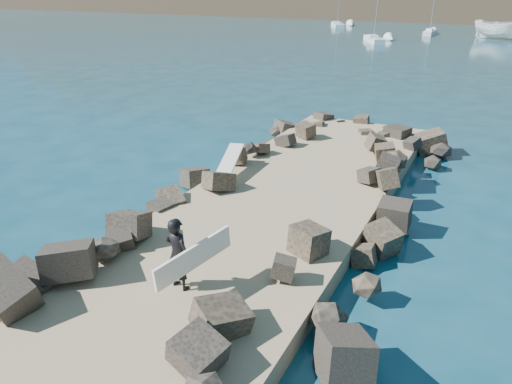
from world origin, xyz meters
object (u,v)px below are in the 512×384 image
boat_imported (497,29)px  sailboat_a (374,39)px  surfer_with_board (180,254)px  surfboard_resting (230,162)px

boat_imported → sailboat_a: bearing=156.3°
boat_imported → surfer_with_board: bearing=-155.3°
surfer_with_board → sailboat_a: bearing=100.4°
surfboard_resting → sailboat_a: 51.43m
boat_imported → sailboat_a: (-14.36, -11.38, -1.01)m
surfer_with_board → sailboat_a: 58.34m
sailboat_a → surfboard_resting: bearing=-81.2°
surfboard_resting → surfer_with_board: (2.63, -6.56, 0.46)m
surfboard_resting → surfer_with_board: 7.08m
boat_imported → surfer_with_board: size_ratio=3.24×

